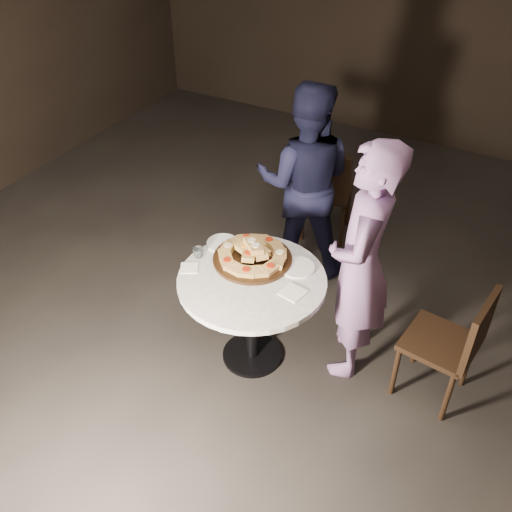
# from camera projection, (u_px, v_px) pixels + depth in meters

# --- Properties ---
(floor) EXTENTS (7.00, 7.00, 0.00)m
(floor) POSITION_uv_depth(u_px,v_px,m) (246.00, 337.00, 3.87)
(floor) COLOR black
(floor) RESTS_ON ground
(table) EXTENTS (0.99, 0.99, 0.66)m
(table) POSITION_uv_depth(u_px,v_px,m) (252.00, 294.00, 3.41)
(table) COLOR black
(table) RESTS_ON ground
(serving_board) EXTENTS (0.63, 0.63, 0.02)m
(serving_board) POSITION_uv_depth(u_px,v_px,m) (252.00, 259.00, 3.47)
(serving_board) COLOR black
(serving_board) RESTS_ON table
(focaccia_pile) EXTENTS (0.43, 0.43, 0.11)m
(focaccia_pile) POSITION_uv_depth(u_px,v_px,m) (253.00, 253.00, 3.44)
(focaccia_pile) COLOR #B48945
(focaccia_pile) RESTS_ON serving_board
(plate_left) EXTENTS (0.21, 0.21, 0.01)m
(plate_left) POSITION_uv_depth(u_px,v_px,m) (223.00, 243.00, 3.60)
(plate_left) COLOR white
(plate_left) RESTS_ON table
(plate_right) EXTENTS (0.21, 0.21, 0.01)m
(plate_right) POSITION_uv_depth(u_px,v_px,m) (297.00, 267.00, 3.41)
(plate_right) COLOR white
(plate_right) RESTS_ON table
(water_glass) EXTENTS (0.08, 0.08, 0.06)m
(water_glass) POSITION_uv_depth(u_px,v_px,m) (198.00, 253.00, 3.48)
(water_glass) COLOR silver
(water_glass) RESTS_ON table
(napkin_near) EXTENTS (0.14, 0.14, 0.01)m
(napkin_near) POSITION_uv_depth(u_px,v_px,m) (189.00, 268.00, 3.41)
(napkin_near) COLOR white
(napkin_near) RESTS_ON table
(napkin_far) EXTENTS (0.15, 0.15, 0.01)m
(napkin_far) POSITION_uv_depth(u_px,v_px,m) (293.00, 293.00, 3.23)
(napkin_far) COLOR white
(napkin_far) RESTS_ON table
(chair_far) EXTENTS (0.45, 0.47, 0.81)m
(chair_far) POSITION_uv_depth(u_px,v_px,m) (326.00, 189.00, 4.52)
(chair_far) COLOR black
(chair_far) RESTS_ON ground
(chair_right) EXTENTS (0.44, 0.43, 0.81)m
(chair_right) POSITION_uv_depth(u_px,v_px,m) (455.00, 341.00, 3.20)
(chair_right) COLOR black
(chair_right) RESTS_ON ground
(diner_navy) EXTENTS (0.86, 0.76, 1.47)m
(diner_navy) POSITION_uv_depth(u_px,v_px,m) (305.00, 181.00, 4.08)
(diner_navy) COLOR black
(diner_navy) RESTS_ON ground
(diner_teal) EXTENTS (0.48, 0.63, 1.55)m
(diner_teal) POSITION_uv_depth(u_px,v_px,m) (361.00, 265.00, 3.25)
(diner_teal) COLOR #85659E
(diner_teal) RESTS_ON ground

